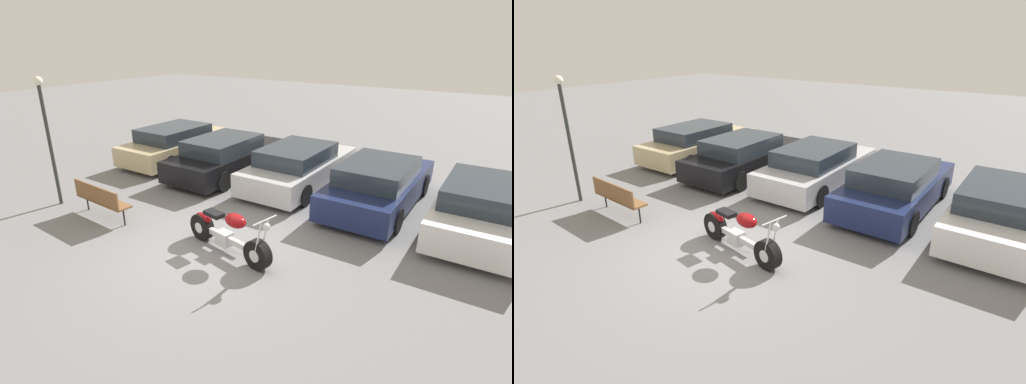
{
  "view_description": "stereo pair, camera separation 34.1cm",
  "coord_description": "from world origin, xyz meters",
  "views": [
    {
      "loc": [
        4.87,
        -5.62,
        4.26
      ],
      "look_at": [
        0.1,
        1.58,
        0.85
      ],
      "focal_mm": 28.0,
      "sensor_mm": 36.0,
      "label": 1
    },
    {
      "loc": [
        5.15,
        -5.43,
        4.26
      ],
      "look_at": [
        0.1,
        1.58,
        0.85
      ],
      "focal_mm": 28.0,
      "sensor_mm": 36.0,
      "label": 2
    }
  ],
  "objects": [
    {
      "name": "parked_car_navy",
      "position": [
        2.13,
        4.35,
        0.6
      ],
      "size": [
        1.92,
        4.49,
        1.26
      ],
      "color": "#19234C",
      "rests_on": "ground_plane"
    },
    {
      "name": "parked_car_champagne",
      "position": [
        -5.23,
        4.57,
        0.6
      ],
      "size": [
        1.92,
        4.49,
        1.26
      ],
      "color": "#C6B284",
      "rests_on": "ground_plane"
    },
    {
      "name": "parked_car_silver",
      "position": [
        -0.32,
        4.57,
        0.6
      ],
      "size": [
        1.92,
        4.49,
        1.26
      ],
      "color": "#BCBCC1",
      "rests_on": "ground_plane"
    },
    {
      "name": "parked_car_white",
      "position": [
        4.59,
        4.23,
        0.6
      ],
      "size": [
        1.92,
        4.49,
        1.26
      ],
      "color": "white",
      "rests_on": "ground_plane"
    },
    {
      "name": "ground_plane",
      "position": [
        0.0,
        0.0,
        0.0
      ],
      "size": [
        60.0,
        60.0,
        0.0
      ],
      "primitive_type": "plane",
      "color": "slate"
    },
    {
      "name": "park_bench",
      "position": [
        -3.29,
        -0.21,
        0.55
      ],
      "size": [
        1.76,
        0.5,
        0.89
      ],
      "color": "brown",
      "rests_on": "ground_plane"
    },
    {
      "name": "parked_car_black",
      "position": [
        -2.78,
        4.25,
        0.6
      ],
      "size": [
        1.92,
        4.49,
        1.26
      ],
      "color": "black",
      "rests_on": "ground_plane"
    },
    {
      "name": "motorcycle",
      "position": [
        0.32,
        0.18,
        0.42
      ],
      "size": [
        2.33,
        0.89,
        1.11
      ],
      "color": "black",
      "rests_on": "ground_plane"
    },
    {
      "name": "lamp_post",
      "position": [
        -5.03,
        -0.23,
        2.06
      ],
      "size": [
        0.22,
        0.22,
        3.33
      ],
      "color": "#2D332D",
      "rests_on": "ground_plane"
    }
  ]
}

